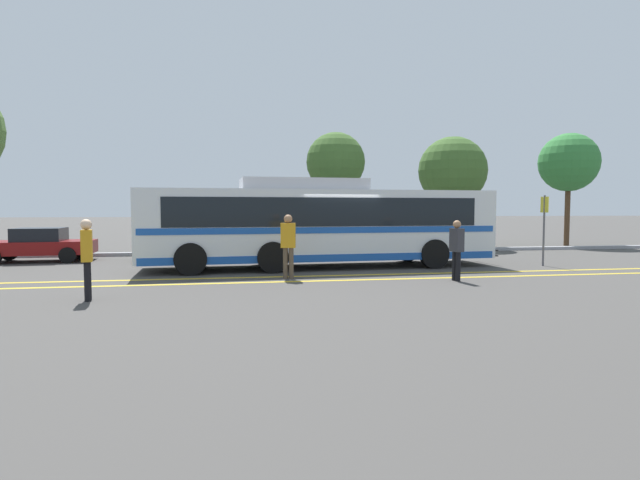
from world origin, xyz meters
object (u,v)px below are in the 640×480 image
(transit_bus, at_px, (319,223))
(parked_car_0, at_px, (38,244))
(tree_3, at_px, (453,171))
(pedestrian_2, at_px, (87,254))
(parked_car_1, at_px, (194,242))
(tree_1, at_px, (336,162))
(parked_car_2, at_px, (311,240))
(bus_stop_sign, at_px, (544,221))
(pedestrian_0, at_px, (457,246))
(tree_2, at_px, (569,163))
(pedestrian_1, at_px, (288,242))

(transit_bus, bearing_deg, parked_car_0, -112.21)
(tree_3, bearing_deg, pedestrian_2, -137.96)
(parked_car_1, bearing_deg, tree_1, 118.40)
(tree_3, bearing_deg, parked_car_1, -161.64)
(parked_car_1, xyz_separation_m, parked_car_2, (4.75, 0.06, 0.03))
(bus_stop_sign, bearing_deg, parked_car_0, -106.82)
(transit_bus, bearing_deg, pedestrian_0, 37.24)
(parked_car_2, height_order, pedestrian_0, pedestrian_0)
(transit_bus, height_order, pedestrian_0, transit_bus)
(parked_car_1, distance_m, tree_2, 20.48)
(pedestrian_0, distance_m, pedestrian_1, 4.79)
(parked_car_0, xyz_separation_m, tree_3, (18.68, 4.05, 3.33))
(pedestrian_2, height_order, tree_3, tree_3)
(parked_car_0, bearing_deg, tree_1, -77.47)
(parked_car_1, distance_m, tree_1, 8.50)
(transit_bus, height_order, pedestrian_1, transit_bus)
(pedestrian_0, xyz_separation_m, pedestrian_2, (-9.37, -1.51, 0.06))
(pedestrian_1, bearing_deg, tree_1, 82.24)
(pedestrian_0, distance_m, tree_3, 12.93)
(transit_bus, distance_m, tree_2, 17.25)
(bus_stop_sign, relative_size, tree_3, 0.43)
(pedestrian_0, relative_size, pedestrian_1, 0.92)
(pedestrian_0, bearing_deg, tree_1, -3.05)
(transit_bus, xyz_separation_m, parked_car_0, (-10.35, 3.60, -0.87))
(parked_car_0, bearing_deg, tree_2, -85.13)
(pedestrian_0, relative_size, bus_stop_sign, 0.68)
(parked_car_2, relative_size, bus_stop_sign, 1.61)
(tree_1, relative_size, tree_3, 1.00)
(transit_bus, xyz_separation_m, tree_2, (15.12, 7.75, 3.00))
(parked_car_1, height_order, parked_car_2, parked_car_2)
(tree_1, bearing_deg, pedestrian_1, -108.83)
(tree_1, relative_size, tree_2, 0.94)
(parked_car_1, bearing_deg, pedestrian_1, 24.82)
(parked_car_2, distance_m, pedestrian_1, 6.29)
(parked_car_1, distance_m, pedestrian_0, 10.64)
(transit_bus, bearing_deg, bus_stop_sign, 80.59)
(parked_car_1, xyz_separation_m, bus_stop_sign, (12.46, -4.27, 0.88))
(bus_stop_sign, relative_size, tree_2, 0.41)
(parked_car_2, distance_m, tree_1, 5.63)
(tree_1, bearing_deg, transit_bus, -105.54)
(parked_car_0, height_order, tree_3, tree_3)
(parked_car_0, height_order, parked_car_2, parked_car_2)
(parked_car_1, relative_size, parked_car_2, 1.07)
(tree_3, bearing_deg, pedestrian_1, -133.31)
(tree_1, bearing_deg, pedestrian_0, -83.81)
(bus_stop_sign, bearing_deg, parked_car_2, -122.33)
(bus_stop_sign, height_order, tree_1, tree_1)
(transit_bus, bearing_deg, tree_2, 114.13)
(pedestrian_1, distance_m, tree_2, 19.79)
(transit_bus, distance_m, pedestrian_2, 8.14)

